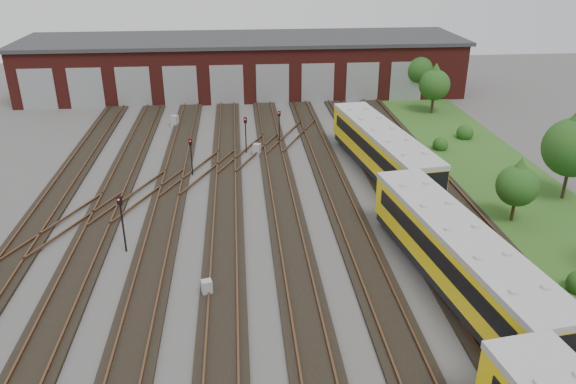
{
  "coord_description": "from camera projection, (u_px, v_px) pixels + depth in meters",
  "views": [
    {
      "loc": [
        -0.89,
        -26.91,
        16.75
      ],
      "look_at": [
        2.1,
        5.62,
        2.0
      ],
      "focal_mm": 35.0,
      "sensor_mm": 36.0,
      "label": 1
    }
  ],
  "objects": [
    {
      "name": "metro_train",
      "position": [
        458.0,
        256.0,
        28.54
      ],
      "size": [
        4.98,
        48.1,
        3.28
      ],
      "rotation": [
        0.0,
        0.0,
        0.14
      ],
      "color": "black",
      "rests_on": "ground"
    },
    {
      "name": "tree_2",
      "position": [
        575.0,
        141.0,
        37.89
      ],
      "size": [
        4.06,
        4.06,
        6.73
      ],
      "color": "#2F2515",
      "rests_on": "ground"
    },
    {
      "name": "maintenance_shed",
      "position": [
        244.0,
        65.0,
        66.35
      ],
      "size": [
        51.0,
        12.5,
        6.35
      ],
      "color": "#551A15",
      "rests_on": "ground"
    },
    {
      "name": "signal_mast_1",
      "position": [
        122.0,
        217.0,
        32.04
      ],
      "size": [
        0.3,
        0.28,
        3.56
      ],
      "rotation": [
        0.0,
        0.0,
        -0.31
      ],
      "color": "black",
      "rests_on": "ground"
    },
    {
      "name": "track_network",
      "position": [
        256.0,
        260.0,
        31.87
      ],
      "size": [
        30.4,
        70.0,
        0.33
      ],
      "color": "black",
      "rests_on": "ground"
    },
    {
      "name": "relay_cabinet_4",
      "position": [
        431.0,
        179.0,
        41.59
      ],
      "size": [
        0.77,
        0.72,
        1.04
      ],
      "primitive_type": "cube",
      "rotation": [
        0.0,
        0.0,
        0.37
      ],
      "color": "#9C9EA1",
      "rests_on": "ground"
    },
    {
      "name": "relay_cabinet_3",
      "position": [
        257.0,
        149.0,
        47.57
      ],
      "size": [
        0.72,
        0.67,
        0.97
      ],
      "primitive_type": "cube",
      "rotation": [
        0.0,
        0.0,
        -0.4
      ],
      "color": "#9C9EA1",
      "rests_on": "ground"
    },
    {
      "name": "signal_mast_2",
      "position": [
        246.0,
        130.0,
        47.41
      ],
      "size": [
        0.28,
        0.26,
        3.14
      ],
      "rotation": [
        0.0,
        0.0,
        -0.19
      ],
      "color": "black",
      "rests_on": "ground"
    },
    {
      "name": "bush_2",
      "position": [
        465.0,
        131.0,
        51.31
      ],
      "size": [
        1.54,
        1.54,
        1.54
      ],
      "primitive_type": "sphere",
      "color": "#184313",
      "rests_on": "ground"
    },
    {
      "name": "tree_1",
      "position": [
        435.0,
        81.0,
        57.8
      ],
      "size": [
        3.18,
        3.18,
        5.28
      ],
      "color": "#2F2515",
      "rests_on": "ground"
    },
    {
      "name": "bush_1",
      "position": [
        441.0,
        143.0,
        48.6
      ],
      "size": [
        1.33,
        1.33,
        1.33
      ],
      "primitive_type": "sphere",
      "color": "#184313",
      "rests_on": "ground"
    },
    {
      "name": "relay_cabinet_1",
      "position": [
        175.0,
        121.0,
        54.83
      ],
      "size": [
        0.81,
        0.75,
        1.08
      ],
      "primitive_type": "cube",
      "rotation": [
        0.0,
        0.0,
        -0.41
      ],
      "color": "#9C9EA1",
      "rests_on": "ground"
    },
    {
      "name": "signal_mast_3",
      "position": [
        279.0,
        123.0,
        49.42
      ],
      "size": [
        0.26,
        0.25,
        3.03
      ],
      "rotation": [
        0.0,
        0.0,
        -0.38
      ],
      "color": "black",
      "rests_on": "ground"
    },
    {
      "name": "tree_0",
      "position": [
        418.0,
        65.0,
        63.2
      ],
      "size": [
        3.6,
        3.6,
        5.97
      ],
      "color": "#2F2515",
      "rests_on": "ground"
    },
    {
      "name": "grass_verge",
      "position": [
        507.0,
        184.0,
        42.04
      ],
      "size": [
        8.0,
        55.0,
        0.05
      ],
      "primitive_type": "cube",
      "color": "#254F1A",
      "rests_on": "ground"
    },
    {
      "name": "ground",
      "position": [
        260.0,
        267.0,
        31.39
      ],
      "size": [
        120.0,
        120.0,
        0.0
      ],
      "primitive_type": "plane",
      "color": "#44423F",
      "rests_on": "ground"
    },
    {
      "name": "tree_3",
      "position": [
        518.0,
        181.0,
        35.36
      ],
      "size": [
        2.66,
        2.66,
        4.41
      ],
      "color": "#2F2515",
      "rests_on": "ground"
    },
    {
      "name": "relay_cabinet_2",
      "position": [
        207.0,
        288.0,
        28.73
      ],
      "size": [
        0.63,
        0.56,
        0.88
      ],
      "primitive_type": "cube",
      "rotation": [
        0.0,
        0.0,
        0.26
      ],
      "color": "#9C9EA1",
      "rests_on": "ground"
    },
    {
      "name": "signal_mast_0",
      "position": [
        191.0,
        152.0,
        42.88
      ],
      "size": [
        0.24,
        0.22,
        2.94
      ],
      "rotation": [
        0.0,
        0.0,
        0.02
      ],
      "color": "black",
      "rests_on": "ground"
    }
  ]
}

